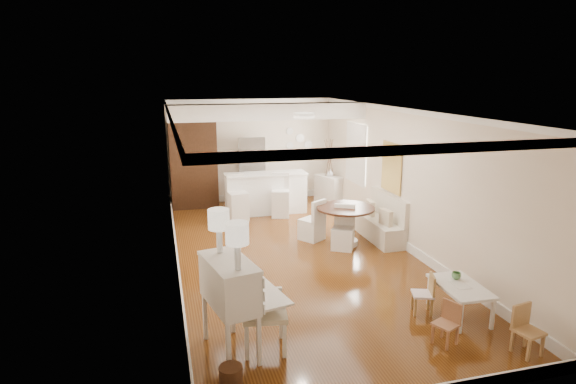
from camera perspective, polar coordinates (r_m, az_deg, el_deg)
name	(u,v)px	position (r m, az deg, el deg)	size (l,w,h in m)	color
room	(293,152)	(9.23, 0.62, 4.71)	(9.00, 9.04, 2.82)	brown
secretary_bureau	(230,307)	(6.18, -6.89, -13.37)	(0.97, 0.99, 1.24)	silver
gustavian_armchair	(264,311)	(6.27, -2.81, -13.92)	(0.60, 0.60, 1.04)	silver
wicker_basket	(231,377)	(5.79, -6.78, -20.99)	(0.27, 0.27, 0.27)	#4A2B17
kids_table	(459,301)	(7.56, 19.64, -12.04)	(0.58, 0.97, 0.49)	white
kids_chair_a	(446,324)	(6.77, 18.19, -14.61)	(0.28, 0.28, 0.58)	#AE744F
kids_chair_b	(423,293)	(7.47, 15.67, -11.50)	(0.30, 0.30, 0.61)	#AC874E
kids_chair_c	(529,331)	(6.93, 26.63, -14.49)	(0.31, 0.31, 0.64)	tan
banquette	(379,217)	(10.40, 10.76, -2.93)	(0.52, 1.60, 0.98)	silver
dining_table	(345,226)	(9.98, 6.78, -4.00)	(1.18, 1.18, 0.81)	#402114
slip_chair_near	(343,228)	(9.74, 6.55, -4.22)	(0.42, 0.44, 0.88)	white
slip_chair_far	(312,219)	(10.22, 2.84, -3.26)	(0.42, 0.44, 0.89)	white
breakfast_counter	(266,193)	(12.17, -2.63, -0.13)	(2.05, 0.65, 1.03)	white
bar_stool_left	(238,198)	(11.60, -5.95, -0.73)	(0.44, 0.44, 1.09)	white
bar_stool_right	(280,196)	(11.84, -0.90, -0.43)	(0.43, 0.43, 1.06)	white
pantry_cabinet	(193,164)	(12.86, -11.14, 3.26)	(1.20, 0.60, 2.30)	#381E11
fridge	(265,170)	(13.13, -2.79, 2.61)	(0.75, 0.65, 1.80)	silver
sideboard	(329,190)	(13.16, 4.84, 0.28)	(0.35, 0.80, 0.76)	silver
pencil_cup	(456,276)	(7.62, 19.31, -9.35)	(0.13, 0.13, 0.11)	#558E52
branch_vase	(330,173)	(13.04, 5.01, 2.29)	(0.18, 0.18, 0.19)	silver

